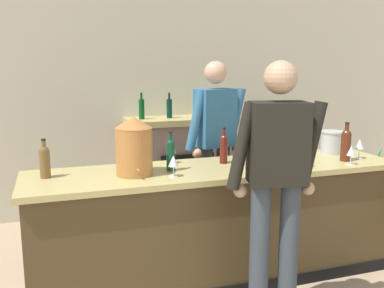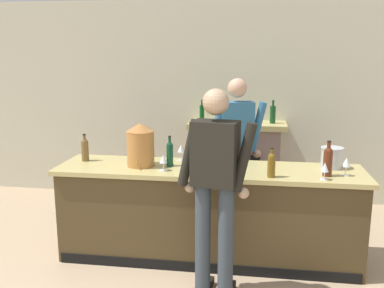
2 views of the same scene
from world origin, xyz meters
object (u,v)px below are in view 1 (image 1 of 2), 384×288
(person_bartender, at_px, (215,145))
(wine_bottle_port_short, at_px, (346,144))
(copper_dispenser, at_px, (134,146))
(ice_bucket_steel, at_px, (332,142))
(wine_glass_front_right, at_px, (171,149))
(potted_plant_corner, at_px, (378,177))
(wine_glass_back_row, at_px, (360,145))
(wine_bottle_chardonnay_pale, at_px, (300,153))
(wine_bottle_merlot_tall, at_px, (45,160))
(wine_bottle_burgundy_dark, at_px, (224,147))
(fireplace_stone, at_px, (182,164))
(wine_bottle_cabernet_heavy, at_px, (171,153))
(person_customer, at_px, (276,184))
(wine_glass_by_dispenser, at_px, (351,152))
(wine_glass_near_bucket, at_px, (173,162))

(person_bartender, relative_size, wine_bottle_port_short, 5.41)
(person_bartender, bearing_deg, copper_dispenser, -142.50)
(ice_bucket_steel, relative_size, wine_bottle_port_short, 0.66)
(person_bartender, bearing_deg, wine_glass_front_right, -142.19)
(potted_plant_corner, distance_m, wine_glass_front_right, 3.22)
(copper_dispenser, xyz_separation_m, wine_glass_back_row, (1.94, -0.07, -0.09))
(potted_plant_corner, xyz_separation_m, wine_bottle_chardonnay_pale, (-2.08, -1.44, 0.74))
(copper_dispenser, height_order, wine_bottle_merlot_tall, copper_dispenser)
(person_bartender, height_order, copper_dispenser, person_bartender)
(potted_plant_corner, relative_size, wine_bottle_burgundy_dark, 2.43)
(potted_plant_corner, height_order, wine_bottle_port_short, wine_bottle_port_short)
(wine_bottle_chardonnay_pale, bearing_deg, wine_bottle_burgundy_dark, 144.97)
(fireplace_stone, height_order, wine_bottle_chardonnay_pale, fireplace_stone)
(person_bartender, bearing_deg, wine_bottle_burgundy_dark, -104.43)
(wine_bottle_cabernet_heavy, bearing_deg, person_customer, -53.87)
(wine_bottle_merlot_tall, height_order, wine_glass_by_dispenser, wine_bottle_merlot_tall)
(wine_bottle_chardonnay_pale, xyz_separation_m, wine_glass_by_dispenser, (0.46, -0.02, -0.02))
(ice_bucket_steel, height_order, wine_glass_front_right, ice_bucket_steel)
(potted_plant_corner, xyz_separation_m, wine_glass_back_row, (-1.41, -1.29, 0.74))
(fireplace_stone, relative_size, wine_glass_near_bucket, 9.22)
(ice_bucket_steel, height_order, wine_glass_back_row, ice_bucket_steel)
(copper_dispenser, relative_size, wine_glass_front_right, 2.54)
(wine_glass_by_dispenser, relative_size, wine_glass_near_bucket, 1.00)
(potted_plant_corner, xyz_separation_m, person_bartender, (-2.44, -0.53, 0.66))
(wine_bottle_cabernet_heavy, bearing_deg, wine_glass_by_dispenser, -10.36)
(copper_dispenser, relative_size, wine_bottle_merlot_tall, 1.51)
(wine_bottle_burgundy_dark, xyz_separation_m, wine_bottle_cabernet_heavy, (-0.48, -0.10, 0.00))
(wine_bottle_port_short, bearing_deg, copper_dispenser, 176.61)
(person_customer, relative_size, wine_glass_front_right, 10.45)
(fireplace_stone, xyz_separation_m, ice_bucket_steel, (0.98, -1.49, 0.46))
(wine_bottle_burgundy_dark, distance_m, wine_glass_near_bucket, 0.58)
(wine_bottle_cabernet_heavy, relative_size, wine_glass_near_bucket, 1.95)
(ice_bucket_steel, bearing_deg, potted_plant_corner, 34.63)
(wine_bottle_merlot_tall, distance_m, wine_glass_back_row, 2.57)
(wine_bottle_merlot_tall, bearing_deg, wine_glass_by_dispenser, -8.34)
(wine_bottle_merlot_tall, relative_size, wine_glass_back_row, 1.64)
(wine_bottle_chardonnay_pale, bearing_deg, wine_bottle_merlot_tall, 170.13)
(person_customer, distance_m, wine_glass_by_dispenser, 1.03)
(wine_bottle_merlot_tall, distance_m, wine_glass_near_bucket, 0.92)
(wine_glass_front_right, height_order, wine_glass_near_bucket, wine_glass_front_right)
(fireplace_stone, relative_size, person_customer, 0.81)
(person_bartender, bearing_deg, ice_bucket_steel, -28.11)
(copper_dispenser, height_order, wine_glass_back_row, copper_dispenser)
(wine_glass_front_right, bearing_deg, wine_glass_back_row, -12.18)
(wine_glass_by_dispenser, bearing_deg, potted_plant_corner, 41.85)
(potted_plant_corner, xyz_separation_m, wine_glass_front_right, (-2.99, -0.95, 0.74))
(potted_plant_corner, xyz_separation_m, wine_bottle_port_short, (-1.58, -1.33, 0.77))
(wine_bottle_port_short, bearing_deg, fireplace_stone, 116.62)
(fireplace_stone, relative_size, copper_dispenser, 3.35)
(copper_dispenser, xyz_separation_m, ice_bucket_steel, (1.85, 0.19, -0.11))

